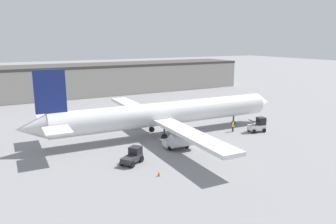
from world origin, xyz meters
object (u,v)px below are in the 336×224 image
object	(u,v)px
airplane	(162,114)
baggage_tug	(178,140)
pushback_tug	(133,156)
safety_cone_near	(159,174)
belt_loader_truck	(258,125)
ground_crew_worker	(233,126)

from	to	relation	value
airplane	baggage_tug	distance (m)	6.93
pushback_tug	safety_cone_near	world-z (taller)	pushback_tug
baggage_tug	belt_loader_truck	size ratio (longest dim) A/B	1.28
baggage_tug	pushback_tug	size ratio (longest dim) A/B	1.12
safety_cone_near	ground_crew_worker	bearing A→B (deg)	28.41
baggage_tug	belt_loader_truck	xyz separation A→B (m)	(15.64, 0.63, -0.03)
ground_crew_worker	pushback_tug	xyz separation A→B (m)	(-20.06, -5.27, -0.02)
airplane	safety_cone_near	world-z (taller)	airplane
ground_crew_worker	belt_loader_truck	xyz separation A→B (m)	(3.59, -2.03, 0.16)
baggage_tug	pushback_tug	distance (m)	8.43
pushback_tug	safety_cone_near	xyz separation A→B (m)	(1.03, -5.02, -0.64)
airplane	belt_loader_truck	xyz separation A→B (m)	(14.77, -5.86, -2.33)
ground_crew_worker	belt_loader_truck	world-z (taller)	belt_loader_truck
belt_loader_truck	safety_cone_near	distance (m)	24.10
airplane	belt_loader_truck	bearing A→B (deg)	-20.08
ground_crew_worker	pushback_tug	world-z (taller)	pushback_tug
safety_cone_near	belt_loader_truck	bearing A→B (deg)	20.08
ground_crew_worker	safety_cone_near	world-z (taller)	ground_crew_worker
baggage_tug	ground_crew_worker	bearing A→B (deg)	19.68
ground_crew_worker	pushback_tug	bearing A→B (deg)	-132.01
ground_crew_worker	belt_loader_truck	distance (m)	4.13
baggage_tug	belt_loader_truck	bearing A→B (deg)	9.55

